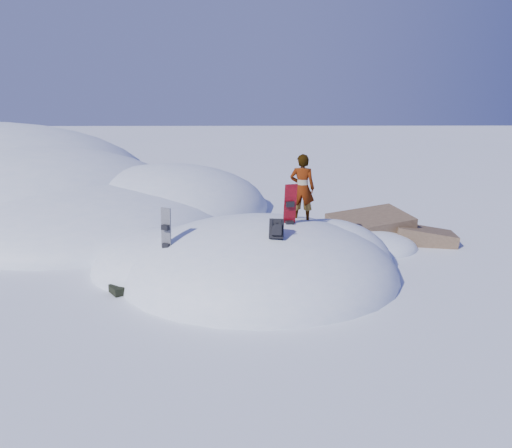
{
  "coord_description": "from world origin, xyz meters",
  "views": [
    {
      "loc": [
        -0.29,
        -11.92,
        4.52
      ],
      "look_at": [
        -0.09,
        0.3,
        1.3
      ],
      "focal_mm": 35.0,
      "sensor_mm": 36.0,
      "label": 1
    }
  ],
  "objects_px": {
    "person": "(302,188)",
    "snowboard_red": "(289,216)",
    "backpack": "(277,229)",
    "snowboard_dark": "(166,238)"
  },
  "relations": [
    {
      "from": "snowboard_dark",
      "to": "person",
      "type": "relative_size",
      "value": 0.85
    },
    {
      "from": "snowboard_dark",
      "to": "backpack",
      "type": "bearing_deg",
      "value": 24.55
    },
    {
      "from": "backpack",
      "to": "person",
      "type": "relative_size",
      "value": 0.31
    },
    {
      "from": "snowboard_red",
      "to": "snowboard_dark",
      "type": "xyz_separation_m",
      "value": [
        -2.9,
        -0.58,
        -0.39
      ]
    },
    {
      "from": "snowboard_dark",
      "to": "backpack",
      "type": "height_order",
      "value": "snowboard_dark"
    },
    {
      "from": "person",
      "to": "snowboard_red",
      "type": "bearing_deg",
      "value": 76.09
    },
    {
      "from": "snowboard_red",
      "to": "person",
      "type": "xyz_separation_m",
      "value": [
        0.37,
        0.69,
        0.55
      ]
    },
    {
      "from": "backpack",
      "to": "person",
      "type": "bearing_deg",
      "value": 72.97
    },
    {
      "from": "snowboard_red",
      "to": "backpack",
      "type": "distance_m",
      "value": 0.98
    },
    {
      "from": "snowboard_red",
      "to": "person",
      "type": "bearing_deg",
      "value": 47.22
    }
  ]
}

